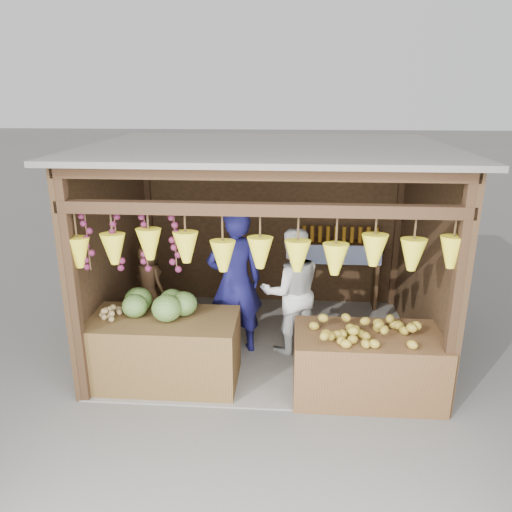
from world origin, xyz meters
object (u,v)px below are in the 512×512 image
at_px(counter_left, 164,350).
at_px(woman_standing, 292,291).
at_px(counter_right, 367,365).
at_px(man_standing, 235,282).
at_px(vendor_seated, 149,281).

height_order(counter_left, woman_standing, woman_standing).
xyz_separation_m(counter_right, man_standing, (-1.57, 0.87, 0.60)).
height_order(woman_standing, vendor_seated, woman_standing).
xyz_separation_m(counter_left, man_standing, (0.75, 0.77, 0.57)).
distance_m(counter_right, vendor_seated, 3.14).
relative_size(counter_left, counter_right, 1.05).
bearing_deg(man_standing, vendor_seated, -39.94).
bearing_deg(woman_standing, vendor_seated, -25.47).
bearing_deg(man_standing, counter_left, 25.60).
bearing_deg(man_standing, woman_standing, 167.82).
relative_size(woman_standing, vendor_seated, 1.64).
bearing_deg(vendor_seated, woman_standing, -156.56).
bearing_deg(vendor_seated, counter_left, 145.71).
bearing_deg(man_standing, counter_right, 131.07).
height_order(man_standing, vendor_seated, man_standing).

